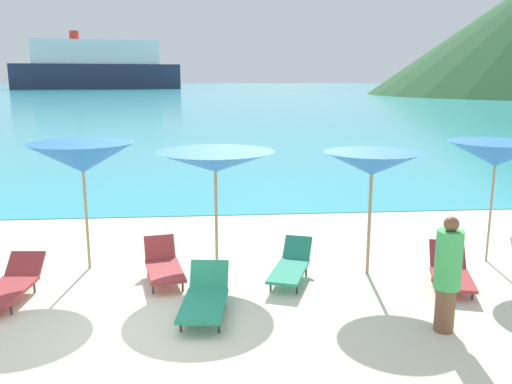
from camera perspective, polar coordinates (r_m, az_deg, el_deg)
name	(u,v)px	position (r m, az deg, el deg)	size (l,w,h in m)	color
ground_plane	(177,194)	(17.53, -8.49, -0.21)	(50.00, 100.00, 0.30)	beige
ocean_water	(206,88)	(233.60, -5.31, 11.06)	(650.00, 440.00, 0.02)	#38B7CC
umbrella_3	(82,158)	(10.19, -18.06, 3.49)	(1.95, 1.95, 2.38)	#9E7F59
umbrella_4	(215,162)	(9.95, -4.37, 3.25)	(2.36, 2.36, 2.20)	#9E7F59
umbrella_5	(372,164)	(9.64, 12.29, 2.95)	(1.82, 1.82, 2.25)	#9E7F59
umbrella_6	(496,154)	(11.07, 24.26, 3.69)	(1.89, 1.89, 2.35)	#9E7F59
lounge_chair_0	(205,297)	(8.23, -5.47, -11.11)	(0.80, 1.55, 0.66)	#268C66
lounge_chair_3	(451,271)	(9.87, 20.08, -7.91)	(1.02, 1.60, 0.62)	#A53333
lounge_chair_4	(11,284)	(9.63, -24.74, -8.91)	(0.74, 1.67, 0.56)	#A53333
lounge_chair_5	(291,265)	(9.56, 3.77, -7.80)	(1.03, 1.67, 0.61)	#268C66
lounge_chair_8	(163,265)	(9.65, -9.87, -7.65)	(0.85, 1.54, 0.66)	#A53333
beachgoer_2	(448,272)	(7.95, 19.80, -8.08)	(0.37, 0.37, 1.68)	brown
cruise_ship	(97,67)	(206.12, -16.60, 12.64)	(59.46, 18.55, 20.24)	#262D47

